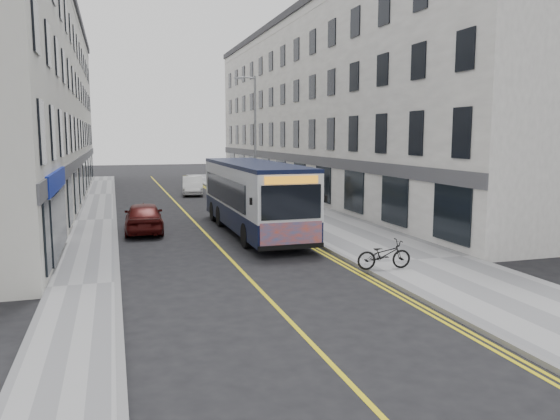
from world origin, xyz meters
TOP-DOWN VIEW (x-y plane):
  - ground at (0.00, 0.00)m, footprint 140.00×140.00m
  - pavement_east at (6.25, 12.00)m, footprint 4.50×64.00m
  - pavement_west at (-5.00, 12.00)m, footprint 2.00×64.00m
  - kerb_east at (4.00, 12.00)m, footprint 0.18×64.00m
  - kerb_west at (-4.00, 12.00)m, footprint 0.18×64.00m
  - road_centre_line at (0.00, 12.00)m, footprint 0.12×64.00m
  - road_dbl_yellow_inner at (3.55, 12.00)m, footprint 0.10×64.00m
  - road_dbl_yellow_outer at (3.75, 12.00)m, footprint 0.10×64.00m
  - terrace_east at (11.50, 21.00)m, footprint 6.00×46.00m
  - terrace_west at (-9.00, 21.00)m, footprint 6.00×46.00m
  - streetlamp at (4.17, 14.00)m, footprint 1.32×0.18m
  - city_bus at (2.20, 6.42)m, footprint 2.63×11.26m
  - bicycle at (4.45, -2.15)m, footprint 1.90×0.79m
  - pedestrian_near at (6.71, 13.43)m, footprint 0.72×0.52m
  - pedestrian_far at (7.20, 15.87)m, footprint 1.05×0.98m
  - car_white at (1.80, 23.78)m, footprint 2.03×4.40m
  - car_maroon at (-2.71, 7.93)m, footprint 1.90×4.37m

SIDE VIEW (x-z plane):
  - ground at x=0.00m, z-range 0.00..0.00m
  - road_centre_line at x=0.00m, z-range 0.00..0.01m
  - road_dbl_yellow_inner at x=3.55m, z-range 0.00..0.01m
  - road_dbl_yellow_outer at x=3.75m, z-range 0.00..0.01m
  - pavement_east at x=6.25m, z-range 0.00..0.12m
  - pavement_west at x=-5.00m, z-range 0.00..0.12m
  - kerb_east at x=4.00m, z-range 0.00..0.13m
  - kerb_west at x=-4.00m, z-range 0.00..0.13m
  - bicycle at x=4.45m, z-range 0.12..1.09m
  - car_white at x=1.80m, z-range 0.00..1.40m
  - car_maroon at x=-2.71m, z-range 0.00..1.47m
  - pedestrian_far at x=7.20m, z-range 0.12..1.84m
  - pedestrian_near at x=6.71m, z-range 0.12..1.96m
  - city_bus at x=2.20m, z-range 0.15..3.42m
  - streetlamp at x=4.17m, z-range 0.38..8.38m
  - terrace_east at x=11.50m, z-range 0.00..13.00m
  - terrace_west at x=-9.00m, z-range 0.00..13.00m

